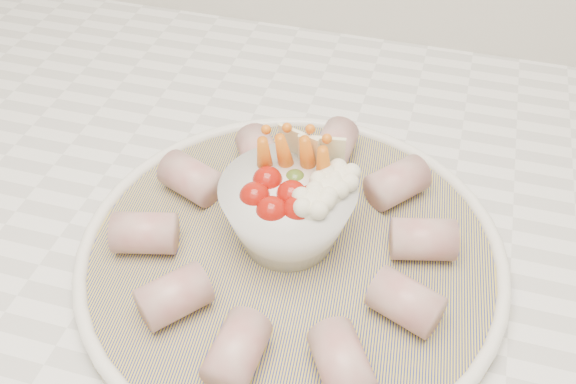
# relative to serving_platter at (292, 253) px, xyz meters

# --- Properties ---
(serving_platter) EXTENTS (0.40, 0.40, 0.02)m
(serving_platter) POSITION_rel_serving_platter_xyz_m (0.00, 0.00, 0.00)
(serving_platter) COLOR navy
(serving_platter) RESTS_ON kitchen_counter
(veggie_bowl) EXTENTS (0.11, 0.11, 0.10)m
(veggie_bowl) POSITION_rel_serving_platter_xyz_m (-0.01, 0.01, 0.04)
(veggie_bowl) COLOR white
(veggie_bowl) RESTS_ON serving_platter
(cured_meat_rolls) EXTENTS (0.29, 0.30, 0.04)m
(cured_meat_rolls) POSITION_rel_serving_platter_xyz_m (-0.00, -0.00, 0.02)
(cured_meat_rolls) COLOR #A24A4A
(cured_meat_rolls) RESTS_ON serving_platter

